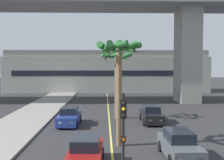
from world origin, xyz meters
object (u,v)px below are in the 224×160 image
car_queue_second (69,117)px  car_queue_third (86,153)px  car_queue_front (179,145)px  car_queue_fourth (151,115)px  palm_tree_mid_median (119,58)px  palm_tree_near_median (117,64)px  traffic_light_median_near (123,131)px

car_queue_second → car_queue_third: same height
car_queue_front → car_queue_second: 11.45m
car_queue_second → car_queue_front: bearing=-49.8°
car_queue_fourth → palm_tree_mid_median: (-3.35, -7.03, 5.04)m
car_queue_second → palm_tree_near_median: 6.91m
traffic_light_median_near → car_queue_front: bearing=52.2°
traffic_light_median_near → palm_tree_near_median: (0.43, 16.02, 2.68)m
car_queue_front → palm_tree_mid_median: bearing=143.6°
car_queue_fourth → palm_tree_mid_median: palm_tree_mid_median is taller
car_queue_third → palm_tree_mid_median: 6.53m
palm_tree_near_median → palm_tree_mid_median: (-0.23, -9.03, 0.37)m
traffic_light_median_near → car_queue_third: bearing=117.6°
palm_tree_mid_median → traffic_light_median_near: bearing=-91.7°
car_queue_second → car_queue_fourth: (7.42, 0.74, 0.00)m
car_queue_front → car_queue_fourth: 9.48m
car_queue_front → traffic_light_median_near: traffic_light_median_near is taller
car_queue_front → car_queue_third: 5.40m
car_queue_second → car_queue_fourth: bearing=5.7°
car_queue_third → car_queue_fourth: 11.94m
car_queue_fourth → palm_tree_near_median: bearing=147.4°
car_queue_second → traffic_light_median_near: traffic_light_median_near is taller
car_queue_third → traffic_light_median_near: bearing=-62.4°
traffic_light_median_near → car_queue_second: bearing=106.2°
car_queue_third → palm_tree_mid_median: palm_tree_mid_median is taller
car_queue_second → traffic_light_median_near: size_ratio=0.98×
car_queue_front → palm_tree_near_median: size_ratio=0.62×
traffic_light_median_near → palm_tree_mid_median: palm_tree_mid_median is taller
car_queue_fourth → traffic_light_median_near: traffic_light_median_near is taller
car_queue_second → palm_tree_mid_median: bearing=-57.1°
palm_tree_near_median → car_queue_front: bearing=-74.9°
palm_tree_mid_median → car_queue_third: bearing=-117.9°
car_queue_front → car_queue_fourth: bearing=89.8°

